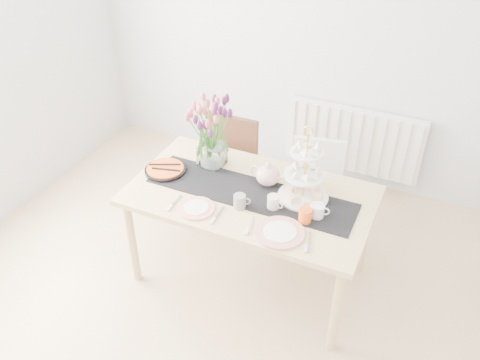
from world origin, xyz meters
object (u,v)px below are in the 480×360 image
at_px(radiator, 353,140).
at_px(cream_jug, 317,211).
at_px(mug_grey, 240,201).
at_px(plate_right, 280,233).
at_px(tulip_vase, 211,124).
at_px(mug_white, 273,202).
at_px(chair_white, 315,184).
at_px(dining_table, 250,202).
at_px(chair_brown, 226,163).
at_px(tart_tin, 165,170).
at_px(plate_left, 196,208).
at_px(teapot, 268,175).
at_px(cake_stand, 304,181).
at_px(mug_orange, 305,216).

xyz_separation_m(radiator, cream_jug, (0.11, -1.51, 0.35)).
relative_size(cream_jug, mug_grey, 0.97).
xyz_separation_m(cream_jug, plate_right, (-0.15, -0.24, -0.04)).
relative_size(tulip_vase, mug_white, 6.47).
bearing_deg(plate_right, chair_white, 93.44).
relative_size(dining_table, mug_grey, 17.17).
relative_size(chair_brown, mug_white, 9.39).
distance_m(tart_tin, plate_left, 0.48).
bearing_deg(teapot, radiator, 84.79).
relative_size(chair_white, cake_stand, 1.67).
bearing_deg(radiator, mug_orange, -87.84).
bearing_deg(plate_right, dining_table, 137.17).
bearing_deg(plate_left, radiator, 71.03).
xyz_separation_m(cake_stand, mug_white, (-0.14, -0.18, -0.09)).
xyz_separation_m(chair_brown, tulip_vase, (0.08, -0.38, 0.57)).
relative_size(cream_jug, plate_left, 0.38).
distance_m(cake_stand, teapot, 0.27).
bearing_deg(radiator, chair_brown, -132.63).
bearing_deg(cake_stand, chair_brown, 148.43).
xyz_separation_m(dining_table, mug_orange, (0.42, -0.13, 0.12)).
relative_size(teapot, tart_tin, 0.89).
bearing_deg(teapot, plate_left, -119.21).
height_order(tart_tin, plate_right, tart_tin).
height_order(chair_white, tart_tin, chair_white).
bearing_deg(mug_orange, tart_tin, 118.97).
distance_m(radiator, mug_white, 1.59).
xyz_separation_m(dining_table, tulip_vase, (-0.38, 0.20, 0.41)).
bearing_deg(plate_right, chair_brown, 131.68).
xyz_separation_m(mug_white, plate_right, (0.12, -0.21, -0.04)).
distance_m(teapot, cream_jug, 0.44).
relative_size(cream_jug, mug_white, 0.97).
distance_m(chair_white, mug_grey, 0.93).
bearing_deg(tart_tin, mug_orange, -6.08).
distance_m(teapot, plate_left, 0.53).
xyz_separation_m(chair_white, cake_stand, (0.07, -0.57, 0.42)).
height_order(chair_white, plate_left, chair_white).
relative_size(tulip_vase, plate_left, 2.55).
relative_size(chair_white, mug_grey, 8.65).
xyz_separation_m(tulip_vase, plate_left, (0.13, -0.49, -0.32)).
relative_size(chair_brown, plate_right, 2.95).
relative_size(chair_brown, cake_stand, 1.82).
relative_size(tulip_vase, mug_orange, 6.40).
relative_size(tart_tin, plate_right, 0.97).
bearing_deg(chair_white, mug_grey, -118.89).
height_order(tulip_vase, mug_grey, tulip_vase).
height_order(cream_jug, mug_orange, mug_orange).
xyz_separation_m(teapot, mug_white, (0.13, -0.22, -0.03)).
bearing_deg(radiator, dining_table, -103.76).
bearing_deg(plate_right, cream_jug, 58.06).
bearing_deg(tulip_vase, tart_tin, -140.56).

